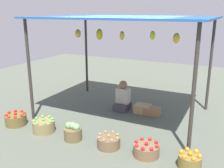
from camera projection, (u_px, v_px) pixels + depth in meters
The scene contains 11 objects.
ground_plane at pixel (123, 114), 6.57m from camera, with size 14.00×14.00×0.00m, color #585E50.
market_stall_structure at pixel (124, 23), 5.95m from camera, with size 3.96×2.78×2.39m.
vendor_person at pixel (123, 99), 6.77m from camera, with size 0.36×0.44×0.78m.
basket_red_tomatoes at pixel (16, 119), 5.91m from camera, with size 0.47×0.47×0.30m.
basket_green_apples at pixel (44, 126), 5.57m from camera, with size 0.47×0.47×0.31m.
basket_cabbages at pixel (73, 132), 5.21m from camera, with size 0.36×0.36×0.38m.
basket_potatoes at pixel (109, 142), 4.94m from camera, with size 0.45×0.45×0.27m.
basket_red_apples at pixel (146, 150), 4.65m from camera, with size 0.47×0.47×0.27m.
basket_oranges at pixel (190, 161), 4.29m from camera, with size 0.39×0.39×0.30m.
wooden_crate_near_vendor at pixel (143, 109), 6.59m from camera, with size 0.40×0.31×0.22m, color tan.
wooden_crate_stacked_rear at pixel (152, 111), 6.45m from camera, with size 0.39×0.25×0.20m, color #946949.
Camera 1 is at (2.44, -5.61, 2.53)m, focal length 41.56 mm.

